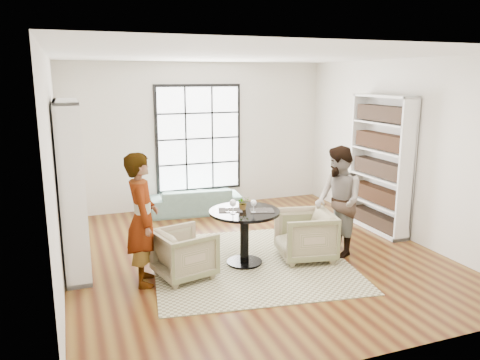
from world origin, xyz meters
name	(u,v)px	position (x,y,z in m)	size (l,w,h in m)	color
ground	(251,253)	(0.00, 0.00, 0.00)	(6.00, 6.00, 0.00)	brown
room_shell	(239,168)	(0.00, 0.54, 1.26)	(6.00, 6.01, 6.00)	silver
rug	(250,262)	(-0.15, -0.34, 0.01)	(2.81, 2.81, 0.01)	#B2AE85
pedestal_table	(244,226)	(-0.25, -0.35, 0.59)	(1.02, 1.02, 0.82)	black
sofa	(196,201)	(-0.23, 2.45, 0.26)	(1.79, 0.70, 0.52)	gray
armchair_left	(185,253)	(-1.18, -0.49, 0.34)	(0.72, 0.74, 0.68)	#C1BB8A
armchair_right	(305,235)	(0.68, -0.48, 0.37)	(0.79, 0.81, 0.74)	tan
person_left	(142,219)	(-1.73, -0.49, 0.88)	(0.65, 0.42, 1.77)	gray
person_right	(338,201)	(1.23, -0.48, 0.85)	(0.82, 0.64, 1.69)	gray
placemat_left	(230,210)	(-0.44, -0.27, 0.82)	(0.34, 0.26, 0.01)	black
placemat_right	(262,211)	(-0.02, -0.45, 0.82)	(0.34, 0.26, 0.01)	black
cutlery_left	(230,210)	(-0.44, -0.27, 0.83)	(0.14, 0.22, 0.01)	silver
cutlery_right	(262,210)	(-0.02, -0.45, 0.83)	(0.14, 0.22, 0.01)	silver
wine_glass_left	(233,203)	(-0.46, -0.43, 0.97)	(0.09, 0.09, 0.21)	silver
wine_glass_right	(254,203)	(-0.16, -0.49, 0.95)	(0.09, 0.09, 0.19)	silver
flower_centerpiece	(243,203)	(-0.25, -0.29, 0.91)	(0.18, 0.15, 0.20)	gray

